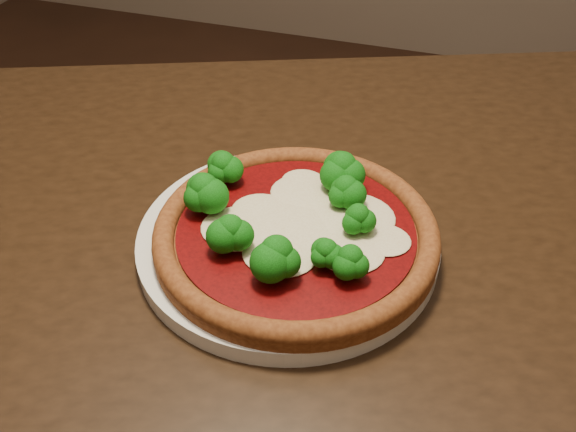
% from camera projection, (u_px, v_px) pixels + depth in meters
% --- Properties ---
extents(dining_table, '(1.50, 1.23, 0.75)m').
position_uv_depth(dining_table, '(248.00, 304.00, 0.71)').
color(dining_table, black).
rests_on(dining_table, floor).
extents(plate, '(0.30, 0.30, 0.02)m').
position_uv_depth(plate, '(288.00, 240.00, 0.64)').
color(plate, silver).
rests_on(plate, dining_table).
extents(pizza, '(0.27, 0.27, 0.06)m').
position_uv_depth(pizza, '(295.00, 227.00, 0.61)').
color(pizza, brown).
rests_on(pizza, plate).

